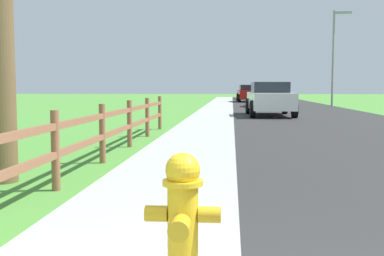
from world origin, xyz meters
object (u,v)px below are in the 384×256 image
Objects in this scene: parked_car_beige at (267,96)px; parked_car_red at (249,93)px; street_lamp at (335,50)px; parked_suv_white at (270,99)px; parked_car_black at (249,92)px; fire_hydrant at (183,215)px.

parked_car_red is at bearing 94.29° from parked_car_beige.
street_lamp reaches higher than parked_car_beige.
parked_car_black is at bearing 89.80° from parked_suv_white.
parked_suv_white is 11.31m from street_lamp.
parked_car_beige is 0.75× the size of street_lamp.
parked_car_black is (-0.47, 20.02, 0.01)m from parked_car_beige.
street_lamp reaches higher than parked_car_black.
parked_car_red is (-0.21, 20.53, -0.01)m from parked_suv_white.
street_lamp is (4.36, -0.36, 3.01)m from parked_car_beige.
fire_hydrant is at bearing -95.20° from parked_car_beige.
parked_car_black is at bearing 103.32° from street_lamp.
street_lamp is (4.93, 9.74, 2.94)m from parked_suv_white.
street_lamp reaches higher than parked_car_red.
parked_suv_white is 1.12× the size of parked_car_black.
street_lamp is at bearing -4.74° from parked_car_beige.
parked_car_beige is at bearing 84.80° from fire_hydrant.
parked_car_red reaches higher than fire_hydrant.
parked_suv_white reaches higher than parked_car_red.
fire_hydrant is 19.22m from parked_suv_white.
parked_car_red reaches higher than parked_car_beige.
parked_suv_white is at bearing -89.42° from parked_car_red.
street_lamp is at bearing -64.53° from parked_car_red.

